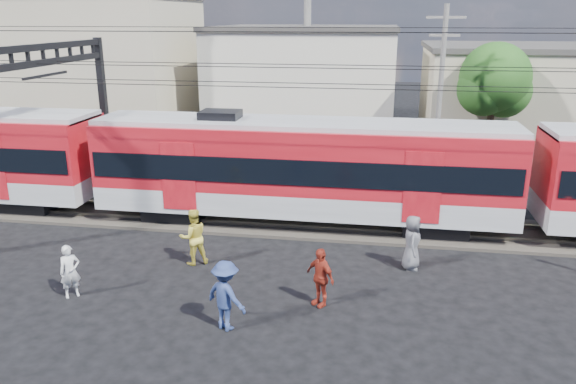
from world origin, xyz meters
name	(u,v)px	position (x,y,z in m)	size (l,w,h in m)	color
ground	(247,329)	(0.00, 0.00, 0.00)	(120.00, 120.00, 0.00)	black
track_bed	(293,222)	(0.00, 8.00, 0.06)	(70.00, 3.40, 0.12)	#2D2823
rail_near	(290,226)	(0.00, 7.25, 0.18)	(70.00, 0.12, 0.12)	#59544C
rail_far	(296,213)	(0.00, 8.75, 0.18)	(70.00, 0.12, 0.12)	#59544C
commuter_train	(307,166)	(0.55, 8.00, 2.40)	(50.30, 3.08, 4.17)	black
catenary	(79,90)	(-8.65, 8.00, 5.14)	(70.00, 9.30, 7.52)	black
building_west	(86,66)	(-17.00, 24.00, 4.66)	(14.28, 10.20, 9.30)	tan
building_midwest	(307,80)	(-2.00, 27.00, 3.66)	(12.24, 12.24, 7.30)	beige
building_mideast	(559,98)	(14.00, 24.00, 3.16)	(16.32, 10.20, 6.30)	tan
utility_pole_mid	(440,91)	(6.00, 15.00, 4.53)	(1.80, 0.24, 8.50)	slate
tree_near	(498,82)	(9.19, 18.09, 4.66)	(3.82, 3.64, 6.72)	#382619
pedestrian_a	(70,271)	(-5.54, 0.94, 0.81)	(0.59, 0.39, 1.61)	silver
pedestrian_b	(193,237)	(-2.70, 3.75, 0.96)	(0.93, 0.73, 1.92)	gold
pedestrian_c	(226,296)	(-0.54, -0.05, 0.97)	(1.25, 0.72, 1.93)	navy
pedestrian_d	(320,277)	(1.76, 1.63, 0.87)	(1.02, 0.43, 1.75)	maroon
pedestrian_e	(412,242)	(4.45, 4.54, 0.92)	(0.90, 0.58, 1.83)	#525257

